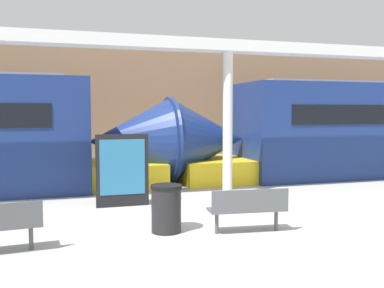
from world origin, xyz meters
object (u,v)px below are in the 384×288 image
object	(u,v)px
bench_near	(248,207)
support_column_near	(228,125)
poster_board	(122,170)
trash_bin	(166,208)
train_left	(375,130)

from	to	relation	value
bench_near	support_column_near	size ratio (longest dim) A/B	0.40
support_column_near	poster_board	bearing A→B (deg)	-173.16
poster_board	support_column_near	bearing A→B (deg)	6.84
bench_near	poster_board	xyz separation A→B (m)	(-1.89, 2.82, 0.36)
bench_near	trash_bin	xyz separation A→B (m)	(-1.40, 0.50, -0.05)
train_left	support_column_near	distance (m)	7.14
trash_bin	support_column_near	xyz separation A→B (m)	(2.23, 2.65, 1.40)
train_left	trash_bin	size ratio (longest dim) A/B	17.36
train_left	bench_near	distance (m)	9.48
bench_near	poster_board	size ratio (longest dim) A/B	0.87
train_left	bench_near	bearing A→B (deg)	-142.55
trash_bin	poster_board	world-z (taller)	poster_board
train_left	bench_near	size ratio (longest dim) A/B	10.37
trash_bin	poster_board	size ratio (longest dim) A/B	0.52
train_left	poster_board	world-z (taller)	train_left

